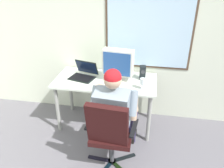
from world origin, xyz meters
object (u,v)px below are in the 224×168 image
Objects in this scene: crt_monitor at (118,63)px; laptop at (84,73)px; wine_glass at (143,82)px; desk at (106,86)px; desk_speaker at (143,73)px; person_seated at (115,111)px; office_chair at (110,131)px.

crt_monitor is 1.11× the size of laptop.
laptop is at bearing 165.73° from wine_glass.
crt_monitor is at bearing 4.21° from desk.
person_seated is at bearing -110.12° from desk_speaker.
office_chair is 0.98m from crt_monitor.
office_chair is at bearing -86.87° from crt_monitor.
person_seated reaches higher than desk.
wine_glass is at bearing 65.97° from office_chair.
laptop is at bearing 172.62° from desk.
office_chair is at bearing -114.03° from wine_glass.
person_seated reaches higher than desk_speaker.
office_chair is 5.03× the size of desk_speaker.
office_chair reaches higher than desk.
desk is 0.40m from crt_monitor.
crt_monitor is 0.43m from wine_glass.
wine_glass is (0.30, 0.68, 0.30)m from office_chair.
person_seated reaches higher than wine_glass.
person_seated is 8.44× the size of wine_glass.
laptop is (-0.32, 0.04, 0.15)m from desk.
wine_glass is (0.35, -0.19, -0.16)m from crt_monitor.
desk is 3.50× the size of laptop.
desk is at bearing -166.79° from desk_speaker.
desk_speaker is at bearing 69.88° from person_seated.
laptop reaches higher than desk_speaker.
person_seated is 0.72m from crt_monitor.
laptop is 0.83m from desk_speaker.
crt_monitor reaches higher than laptop.
laptop reaches higher than wine_glass.
laptop is (-0.50, 0.03, -0.20)m from crt_monitor.
wine_glass is at bearing -27.97° from crt_monitor.
crt_monitor is at bearing 93.13° from office_chair.
laptop is at bearing -174.64° from desk_speaker.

